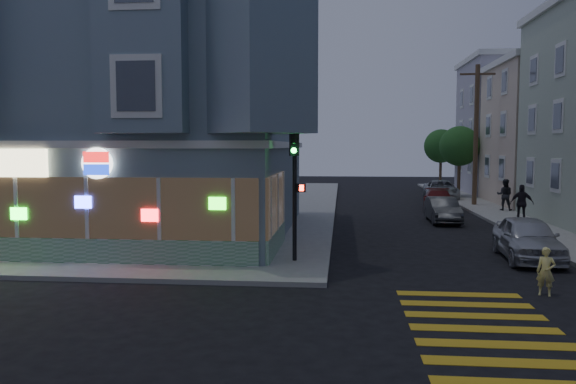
# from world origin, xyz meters

# --- Properties ---
(ground) EXTENTS (120.00, 120.00, 0.00)m
(ground) POSITION_xyz_m (0.00, 0.00, 0.00)
(ground) COLOR black
(ground) RESTS_ON ground
(sidewalk_nw) EXTENTS (33.00, 42.00, 0.15)m
(sidewalk_nw) POSITION_xyz_m (-13.50, 23.00, 0.07)
(sidewalk_nw) COLOR gray
(sidewalk_nw) RESTS_ON ground
(corner_building) EXTENTS (14.60, 14.60, 11.40)m
(corner_building) POSITION_xyz_m (-6.00, 10.98, 5.82)
(corner_building) COLOR slate
(corner_building) RESTS_ON sidewalk_nw
(row_house_d) EXTENTS (12.00, 8.60, 10.50)m
(row_house_d) POSITION_xyz_m (19.50, 34.00, 5.40)
(row_house_d) COLOR #A6A0B0
(row_house_d) RESTS_ON sidewalk_ne
(utility_pole) EXTENTS (2.20, 0.30, 9.00)m
(utility_pole) POSITION_xyz_m (12.00, 24.00, 4.80)
(utility_pole) COLOR #4C3826
(utility_pole) RESTS_ON sidewalk_ne
(street_tree_near) EXTENTS (3.00, 3.00, 5.30)m
(street_tree_near) POSITION_xyz_m (12.20, 30.00, 3.94)
(street_tree_near) COLOR #4C3826
(street_tree_near) RESTS_ON sidewalk_ne
(street_tree_far) EXTENTS (3.00, 3.00, 5.30)m
(street_tree_far) POSITION_xyz_m (12.20, 38.00, 3.94)
(street_tree_far) COLOR #4C3826
(street_tree_far) RESTS_ON sidewalk_ne
(running_child) EXTENTS (0.55, 0.46, 1.29)m
(running_child) POSITION_xyz_m (8.79, 1.80, 0.64)
(running_child) COLOR #F5E87D
(running_child) RESTS_ON ground
(pedestrian_a) EXTENTS (1.07, 0.94, 1.85)m
(pedestrian_a) POSITION_xyz_m (13.00, 20.74, 1.08)
(pedestrian_a) COLOR black
(pedestrian_a) RESTS_ON sidewalk_ne
(pedestrian_b) EXTENTS (1.17, 0.69, 1.88)m
(pedestrian_b) POSITION_xyz_m (12.40, 15.59, 1.09)
(pedestrian_b) COLOR black
(pedestrian_b) RESTS_ON sidewalk_ne
(parked_car_a) EXTENTS (2.07, 4.54, 1.51)m
(parked_car_a) POSITION_xyz_m (9.83, 6.60, 0.75)
(parked_car_a) COLOR #B3B6BB
(parked_car_a) RESTS_ON ground
(parked_car_b) EXTENTS (1.39, 3.97, 1.31)m
(parked_car_b) POSITION_xyz_m (8.60, 16.07, 0.65)
(parked_car_b) COLOR #3A3C3F
(parked_car_b) RESTS_ON ground
(parked_car_c) EXTENTS (2.27, 4.54, 1.27)m
(parked_car_c) POSITION_xyz_m (9.34, 21.75, 0.63)
(parked_car_c) COLOR #5D1515
(parked_car_c) RESTS_ON ground
(parked_car_d) EXTENTS (2.79, 5.31, 1.42)m
(parked_car_d) POSITION_xyz_m (10.70, 28.90, 0.71)
(parked_car_d) COLOR #ACB1B7
(parked_car_d) RESTS_ON ground
(traffic_signal) EXTENTS (0.56, 0.50, 4.44)m
(traffic_signal) POSITION_xyz_m (1.86, 4.89, 3.15)
(traffic_signal) COLOR black
(traffic_signal) RESTS_ON sidewalk_nw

